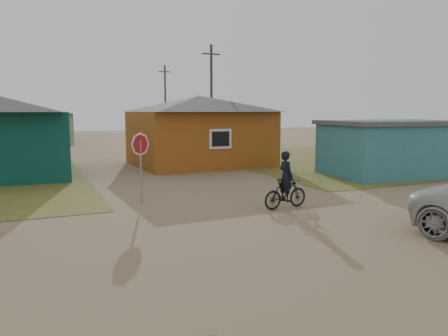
{
  "coord_description": "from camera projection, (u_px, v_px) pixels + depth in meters",
  "views": [
    {
      "loc": [
        -6.17,
        -9.2,
        3.05
      ],
      "look_at": [
        -0.8,
        3.0,
        1.3
      ],
      "focal_mm": 35.0,
      "sensor_mm": 36.0,
      "label": 1
    }
  ],
  "objects": [
    {
      "name": "utility_pole_near",
      "position": [
        211.0,
        96.0,
        33.24
      ],
      "size": [
        1.4,
        0.2,
        8.0
      ],
      "color": "#46392A",
      "rests_on": "ground"
    },
    {
      "name": "house_yellow",
      "position": [
        199.0,
        129.0,
        24.65
      ],
      "size": [
        7.72,
        6.76,
        3.9
      ],
      "color": "#9A4E17",
      "rests_on": "ground"
    },
    {
      "name": "house_pale_west",
      "position": [
        34.0,
        124.0,
        39.44
      ],
      "size": [
        7.04,
        6.15,
        3.6
      ],
      "color": "gray",
      "rests_on": "ground"
    },
    {
      "name": "ground",
      "position": [
        300.0,
        230.0,
        11.21
      ],
      "size": [
        120.0,
        120.0,
        0.0
      ],
      "primitive_type": "plane",
      "color": "#89704F"
    },
    {
      "name": "grass_ne",
      "position": [
        369.0,
        158.0,
        28.6
      ],
      "size": [
        20.0,
        18.0,
        0.0
      ],
      "primitive_type": "cube",
      "color": "olive",
      "rests_on": "ground"
    },
    {
      "name": "stop_sign",
      "position": [
        140.0,
        151.0,
        14.27
      ],
      "size": [
        0.77,
        0.15,
        2.35
      ],
      "color": "gray",
      "rests_on": "ground"
    },
    {
      "name": "house_beige_east",
      "position": [
        182.0,
        121.0,
        51.27
      ],
      "size": [
        6.95,
        6.05,
        3.6
      ],
      "color": "gray",
      "rests_on": "ground"
    },
    {
      "name": "cyclist",
      "position": [
        286.0,
        188.0,
        13.65
      ],
      "size": [
        1.64,
        0.63,
        1.81
      ],
      "color": "black",
      "rests_on": "ground"
    },
    {
      "name": "utility_pole_far",
      "position": [
        165.0,
        101.0,
        48.16
      ],
      "size": [
        1.4,
        0.2,
        8.0
      ],
      "color": "#46392A",
      "rests_on": "ground"
    },
    {
      "name": "shed_turquoise",
      "position": [
        393.0,
        148.0,
        20.73
      ],
      "size": [
        6.71,
        4.93,
        2.6
      ],
      "color": "teal",
      "rests_on": "ground"
    }
  ]
}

